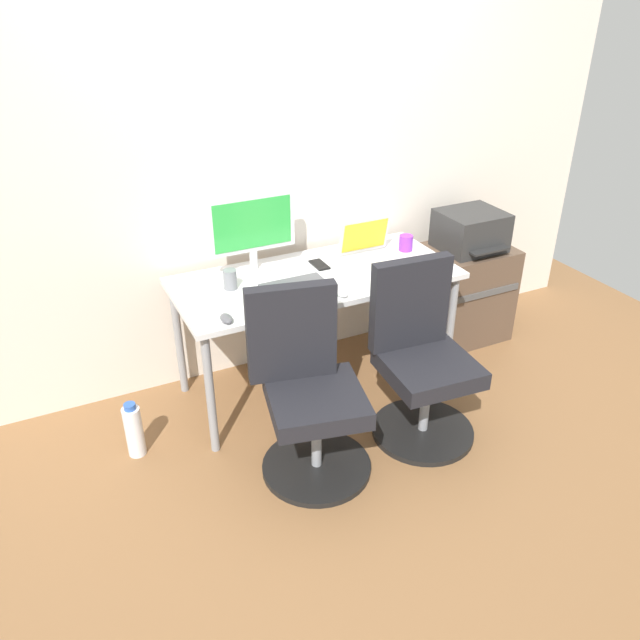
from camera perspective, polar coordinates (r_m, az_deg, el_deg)
ground_plane at (r=3.80m, az=-0.33°, el=-5.83°), size 5.28×5.28×0.00m
back_wall at (r=3.61m, az=-3.42°, el=15.00°), size 4.40×0.04×2.60m
desk at (r=3.47m, az=-0.36°, el=3.03°), size 1.54×0.69×0.72m
office_chair_left at (r=3.01m, az=-1.09°, el=-6.61°), size 0.54×0.54×0.94m
office_chair_right at (r=3.28m, az=9.07°, el=-3.65°), size 0.54×0.54×0.94m
side_cabinet at (r=4.26m, az=12.73°, el=2.42°), size 0.55×0.45×0.63m
printer at (r=4.09m, az=13.40°, el=7.84°), size 0.38×0.40×0.24m
water_bottle_on_floor at (r=3.36m, az=-16.40°, el=-9.51°), size 0.09×0.09×0.31m
desktop_monitor at (r=3.42m, az=-6.14°, el=8.22°), size 0.48×0.18×0.43m
open_laptop at (r=3.62m, az=4.59°, el=6.22°), size 0.31×0.27×0.22m
keyboard_by_monitor at (r=3.11m, az=-3.35°, el=1.26°), size 0.34×0.12×0.02m
keyboard_by_laptop at (r=3.33m, az=-2.51°, el=3.27°), size 0.34×0.12×0.02m
mouse_by_monitor at (r=3.22m, az=1.96°, el=2.47°), size 0.06×0.10×0.03m
mouse_by_laptop at (r=3.01m, az=-8.43°, el=0.14°), size 0.06×0.10×0.03m
coffee_mug at (r=3.78m, az=7.73°, el=6.89°), size 0.08×0.08×0.09m
pen_cup at (r=3.31m, az=-8.10°, el=3.64°), size 0.07×0.07×0.10m
phone_near_laptop at (r=3.56m, az=-0.06°, el=5.00°), size 0.07×0.14×0.01m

